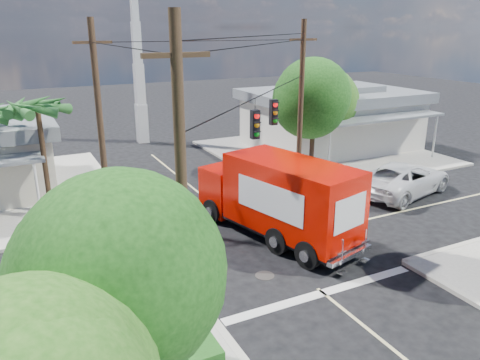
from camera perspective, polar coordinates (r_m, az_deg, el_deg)
ground at (r=19.73m, az=2.63°, el=-7.71°), size 120.00×120.00×0.00m
sidewalk_ne at (r=33.93m, az=9.77°, el=3.31°), size 14.12×14.12×0.14m
road_markings at (r=18.59m, az=4.87°, el=-9.45°), size 32.00×32.00×0.01m
building_ne at (r=35.25m, az=11.07°, el=7.54°), size 11.80×10.20×4.50m
radio_tower at (r=36.76m, az=-12.29°, el=13.12°), size 0.80×0.80×17.00m
tree_sw_front at (r=9.16m, az=-12.65°, el=-10.07°), size 3.88×3.78×6.03m
tree_ne_front at (r=27.62m, az=9.12°, el=9.94°), size 4.21×4.14×6.66m
tree_ne_back at (r=30.98m, az=10.66°, el=9.64°), size 3.77×3.66×5.82m
palm_nw_front at (r=23.26m, az=-23.45°, el=7.87°), size 3.01×3.08×5.59m
utility_poles at (r=18.91m, az=-3.78°, el=6.13°), size 12.00×10.68×9.00m
vending_boxes at (r=27.64m, az=8.18°, el=1.32°), size 1.90×0.50×1.10m
delivery_truck at (r=19.73m, az=4.66°, el=-2.16°), size 4.29×8.39×3.49m
parked_car at (r=26.60m, az=19.30°, el=0.18°), size 6.71×4.34×1.72m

